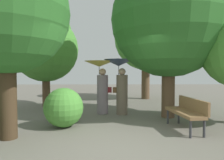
% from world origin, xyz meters
% --- Properties ---
extents(ground_plane, '(40.00, 40.00, 0.00)m').
position_xyz_m(ground_plane, '(0.00, 0.00, 0.00)').
color(ground_plane, '#6B665B').
extents(person_left, '(1.10, 1.10, 1.92)m').
position_xyz_m(person_left, '(-0.41, 3.32, 1.29)').
color(person_left, gray).
rests_on(person_left, ground).
extents(person_right, '(1.07, 1.07, 1.97)m').
position_xyz_m(person_right, '(0.29, 3.19, 1.33)').
color(person_right, '#6B5B4C').
rests_on(person_right, ground).
extents(park_bench, '(0.67, 1.55, 0.83)m').
position_xyz_m(park_bench, '(1.95, 1.17, 0.51)').
color(park_bench, '#38383D').
rests_on(park_bench, ground).
extents(tree_near_left, '(2.81, 2.81, 4.28)m').
position_xyz_m(tree_near_left, '(-2.85, 4.87, 2.70)').
color(tree_near_left, brown).
rests_on(tree_near_left, ground).
extents(tree_mid_left, '(2.86, 2.86, 4.83)m').
position_xyz_m(tree_mid_left, '(-2.43, 0.50, 3.16)').
color(tree_mid_left, '#42301E').
rests_on(tree_mid_left, ground).
extents(tree_mid_right, '(3.84, 3.84, 5.67)m').
position_xyz_m(tree_mid_right, '(1.88, 2.72, 3.55)').
color(tree_mid_right, brown).
rests_on(tree_mid_right, ground).
extents(tree_far_back, '(3.46, 3.46, 5.62)m').
position_xyz_m(tree_far_back, '(1.92, 7.40, 3.63)').
color(tree_far_back, brown).
rests_on(tree_far_back, ground).
extents(bush_path_left, '(0.59, 0.59, 0.59)m').
position_xyz_m(bush_path_left, '(-1.59, 2.66, 0.30)').
color(bush_path_left, '#387F33').
rests_on(bush_path_left, ground).
extents(bush_behind_bench, '(1.09, 1.09, 1.09)m').
position_xyz_m(bush_behind_bench, '(-1.37, 1.48, 0.55)').
color(bush_behind_bench, '#4C9338').
rests_on(bush_behind_bench, ground).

